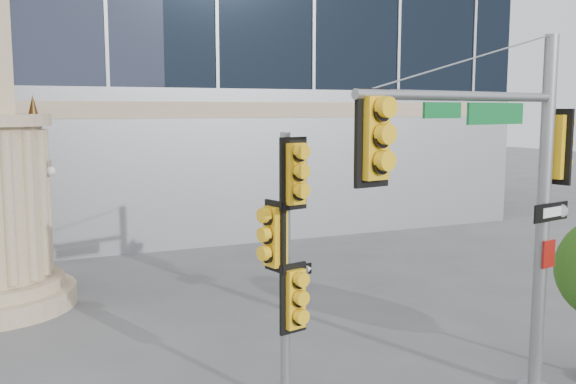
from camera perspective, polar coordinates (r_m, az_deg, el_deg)
name	(u,v)px	position (r m, az deg, el deg)	size (l,w,h in m)	color
main_signal_pole	(505,181)	(11.29, 18.72, 0.93)	(4.99, 1.48, 6.51)	slate
secondary_signal_pole	(287,251)	(10.88, -0.11, -5.25)	(0.89, 0.64, 4.84)	slate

